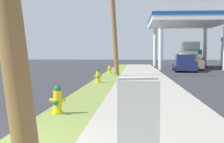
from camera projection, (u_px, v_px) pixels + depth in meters
name	position (u px, v px, depth m)	size (l,w,h in m)	color
fire_hydrant_nearest	(58.00, 101.00, 8.33)	(0.42, 0.38, 0.74)	yellow
fire_hydrant_second	(98.00, 76.00, 17.16)	(0.42, 0.38, 0.74)	yellow
fire_hydrant_third	(110.00, 69.00, 25.23)	(0.42, 0.37, 0.74)	yellow
utility_pole_midground	(113.00, 12.00, 22.64)	(1.41, 0.34, 8.87)	olive
utility_cabinet	(138.00, 130.00, 4.17)	(0.58, 0.64, 1.24)	slate
car_navy_by_near_pump	(184.00, 64.00, 29.62)	(2.16, 4.59, 1.57)	navy
car_tan_by_far_pump	(191.00, 63.00, 33.02)	(2.05, 4.55, 1.57)	tan
truck_white_at_forecourt	(187.00, 60.00, 36.18)	(2.45, 5.52, 1.97)	white
truck_teal_on_apron	(190.00, 55.00, 40.56)	(2.34, 6.47, 3.11)	#197075
truck_black_at_far_bay	(185.00, 59.00, 43.49)	(2.21, 5.43, 1.97)	black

